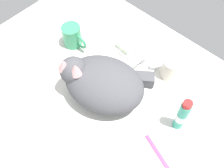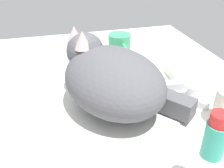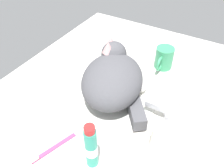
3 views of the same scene
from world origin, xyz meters
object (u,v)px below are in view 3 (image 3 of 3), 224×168
object	(u,v)px
cat	(113,78)
toothpaste_bottle	(91,147)
rinse_cup	(162,139)
coffee_mug	(164,58)
soap_bar	(177,98)
toothbrush	(51,149)
faucet	(166,113)

from	to	relation	value
cat	toothpaste_bottle	world-z (taller)	cat
rinse_cup	toothpaste_bottle	xyz separation A→B (cm)	(13.58, -14.13, 3.04)
cat	coffee_mug	size ratio (longest dim) A/B	2.79
cat	soap_bar	size ratio (longest dim) A/B	4.96
toothpaste_bottle	toothbrush	bearing A→B (deg)	-77.78
toothpaste_bottle	toothbrush	distance (cm)	14.04
toothpaste_bottle	faucet	bearing A→B (deg)	155.31
faucet	toothpaste_bottle	xyz separation A→B (cm)	(24.58, -11.30, 4.80)
rinse_cup	toothbrush	world-z (taller)	rinse_cup
cat	rinse_cup	world-z (taller)	cat
soap_bar	coffee_mug	bearing A→B (deg)	-146.04
coffee_mug	toothbrush	size ratio (longest dim) A/B	0.81
faucet	toothbrush	distance (cm)	35.99
toothbrush	soap_bar	bearing A→B (deg)	145.51
faucet	soap_bar	distance (cm)	8.31
soap_bar	toothpaste_bottle	bearing A→B (deg)	-20.36
coffee_mug	cat	bearing A→B (deg)	-20.44
toothbrush	rinse_cup	bearing A→B (deg)	121.63
coffee_mug	toothpaste_bottle	size ratio (longest dim) A/B	0.75
soap_bar	toothbrush	size ratio (longest dim) A/B	0.46
cat	soap_bar	xyz separation A→B (cm)	(-7.27, 20.40, -5.49)
coffee_mug	rinse_cup	bearing A→B (deg)	20.24
cat	soap_bar	world-z (taller)	cat
rinse_cup	toothpaste_bottle	size ratio (longest dim) A/B	0.53
faucet	toothpaste_bottle	world-z (taller)	toothpaste_bottle
rinse_cup	toothbrush	distance (cm)	31.11
faucet	coffee_mug	size ratio (longest dim) A/B	1.10
rinse_cup	toothpaste_bottle	bearing A→B (deg)	-46.15
toothpaste_bottle	soap_bar	bearing A→B (deg)	159.64
coffee_mug	toothpaste_bottle	bearing A→B (deg)	-0.92
coffee_mug	soap_bar	bearing A→B (deg)	33.96
rinse_cup	toothpaste_bottle	world-z (taller)	toothpaste_bottle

